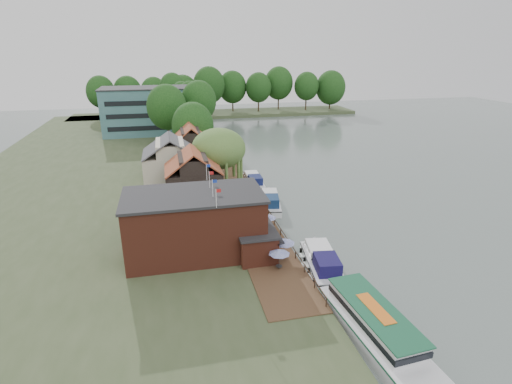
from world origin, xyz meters
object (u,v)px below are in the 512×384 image
pub (212,222)px  cottage_b (171,161)px  cruiser_2 (253,179)px  umbrella_0 (279,259)px  umbrella_1 (284,248)px  hotel_block (151,110)px  umbrella_2 (264,232)px  willow (219,161)px  cruiser_0 (322,260)px  cottage_c (191,147)px  swan (327,284)px  umbrella_4 (254,213)px  umbrella_5 (253,207)px  umbrella_6 (250,201)px  tour_boat (378,329)px  cottage_a (193,178)px  cruiser_1 (270,200)px  umbrella_3 (267,223)px

pub → cottage_b: size_ratio=2.08×
cruiser_2 → umbrella_0: bearing=-95.3°
umbrella_1 → hotel_block: bearing=101.7°
pub → umbrella_2: (6.29, 0.87, -2.36)m
willow → cruiser_0: size_ratio=0.97×
cottage_c → swan: cottage_c is taller
pub → umbrella_0: 8.86m
cottage_c → umbrella_2: cottage_c is taller
umbrella_0 → cruiser_0: umbrella_0 is taller
pub → cottage_b: 25.33m
cruiser_0 → umbrella_4: bearing=120.2°
umbrella_4 → swan: umbrella_4 is taller
cottage_c → swan: (10.77, -42.34, -5.03)m
cruiser_0 → cruiser_2: cruiser_0 is taller
pub → umbrella_5: bearing=53.5°
pub → willow: size_ratio=1.92×
willow → umbrella_4: bearing=-77.6°
umbrella_6 → umbrella_2: bearing=-92.8°
tour_boat → cottage_a: bearing=106.6°
cottage_a → cottage_c: same height
umbrella_0 → umbrella_6: (0.54, 17.27, 0.00)m
umbrella_4 → tour_boat: umbrella_4 is taller
pub → umbrella_0: (6.27, -5.79, -2.36)m
umbrella_2 → umbrella_1: bearing=-75.3°
cottage_c → umbrella_4: 28.08m
umbrella_5 → cruiser_0: (4.59, -14.42, -0.96)m
tour_boat → cruiser_2: bearing=87.5°
pub → umbrella_0: size_ratio=8.42×
cottage_c → umbrella_6: (6.81, -22.52, -2.96)m
pub → umbrella_6: size_ratio=8.42×
umbrella_0 → swan: bearing=-29.5°
umbrella_0 → cruiser_1: (4.16, 19.63, -1.06)m
umbrella_3 → cruiser_0: (4.11, -8.80, -0.96)m
umbrella_5 → tour_boat: (4.72, -26.51, -0.71)m
umbrella_0 → pub: bearing=137.3°
cottage_c → umbrella_1: 38.43m
umbrella_1 → umbrella_4: same height
cottage_c → cruiser_1: (10.43, -20.17, -4.02)m
umbrella_1 → cottage_b: bearing=111.9°
umbrella_1 → cruiser_2: bearing=84.6°
umbrella_0 → swan: 5.57m
umbrella_1 → tour_boat: size_ratio=0.17×
willow → swan: (7.27, -28.34, -5.99)m
umbrella_5 → swan: bearing=-77.1°
hotel_block → cottage_a: bearing=-82.9°
umbrella_4 → cruiser_2: (3.69, 17.48, -1.11)m
cottage_c → umbrella_1: size_ratio=3.51×
umbrella_1 → swan: 6.15m
umbrella_3 → cruiser_2: 21.01m
cottage_c → umbrella_5: cottage_c is taller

